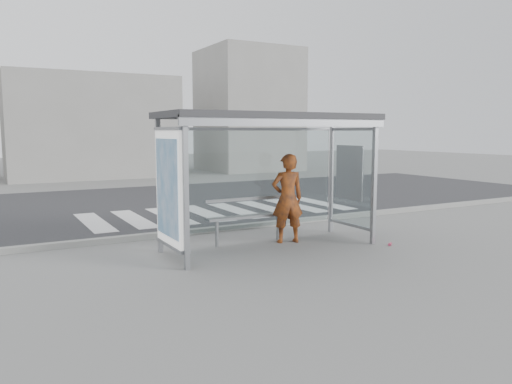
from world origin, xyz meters
The scene contains 10 objects.
ground centered at (0.00, 0.00, 0.00)m, with size 80.00×80.00×0.00m, color slate.
road centered at (0.00, 7.00, 0.00)m, with size 30.00×10.00×0.01m, color #29292B.
curb centered at (0.00, 1.95, 0.06)m, with size 30.00×0.18×0.12m, color gray.
crosswalk centered at (1.00, 4.50, 0.00)m, with size 7.55×3.00×0.00m.
bus_shelter centered at (-0.37, 0.06, 1.98)m, with size 4.25×1.65×2.62m.
building_center centered at (0.00, 18.00, 2.50)m, with size 8.00×5.00×5.00m, color gray.
building_right centered at (9.00, 18.00, 3.50)m, with size 5.00×5.00×7.00m, color gray.
person centered at (0.56, 0.26, 0.91)m, with size 0.67×0.44×1.83m, color #DA4A14.
bench centered at (-0.19, 0.58, 0.55)m, with size 1.81×0.22×0.94m.
soda_can centered at (2.20, -0.99, 0.03)m, with size 0.06×0.06×0.11m, color #E34268.
Camera 1 is at (-4.85, -8.28, 2.27)m, focal length 35.00 mm.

